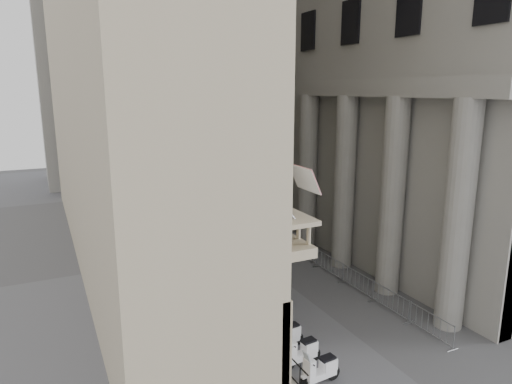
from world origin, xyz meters
TOP-DOWN VIEW (x-y plane):
  - far_building at (0.00, 48.00)m, footprint 22.00×10.00m
  - iron_fence at (-4.30, 18.00)m, footprint 0.30×28.00m
  - blue_awning at (4.15, 26.00)m, footprint 1.60×3.00m
  - scooter_0 at (-3.20, 4.91)m, footprint 1.44×0.68m
  - scooter_1 at (-3.20, 6.18)m, footprint 1.44×0.68m
  - scooter_2 at (-3.20, 7.46)m, footprint 1.44×0.68m
  - scooter_3 at (-3.20, 8.73)m, footprint 1.44×0.68m
  - scooter_4 at (-3.20, 10.01)m, footprint 1.44×0.68m
  - scooter_5 at (-3.20, 11.28)m, footprint 1.44×0.68m
  - scooter_6 at (-3.20, 12.55)m, footprint 1.44×0.68m
  - scooter_7 at (-3.20, 13.83)m, footprint 1.44×0.68m
  - scooter_8 at (-3.20, 15.10)m, footprint 1.44×0.68m
  - scooter_9 at (-3.20, 16.37)m, footprint 1.44×0.68m
  - scooter_10 at (-3.20, 17.65)m, footprint 1.44×0.68m
  - scooter_11 at (-3.20, 18.92)m, footprint 1.44×0.68m
  - scooter_12 at (-3.20, 20.19)m, footprint 1.44×0.68m
  - scooter_13 at (-3.20, 21.47)m, footprint 1.44×0.68m
  - scooter_14 at (-3.20, 22.74)m, footprint 1.44×0.68m
  - scooter_15 at (-3.20, 24.01)m, footprint 1.44×0.68m
  - barrier_0 at (2.83, 5.63)m, footprint 0.60×2.40m
  - barrier_1 at (2.83, 8.13)m, footprint 0.60×2.40m
  - barrier_2 at (2.83, 10.63)m, footprint 0.60×2.40m
  - barrier_3 at (2.83, 13.13)m, footprint 0.60×2.40m
  - barrier_4 at (2.83, 15.63)m, footprint 0.60×2.40m
  - barrier_5 at (2.83, 18.13)m, footprint 0.60×2.40m
  - barrier_6 at (2.83, 20.63)m, footprint 0.60×2.40m
  - barrier_7 at (2.83, 23.13)m, footprint 0.60×2.40m
  - barrier_8 at (2.83, 25.63)m, footprint 0.60×2.40m
  - security_tent at (-3.60, 28.31)m, footprint 3.54×3.54m
  - street_lamp at (-3.85, 27.88)m, footprint 2.78×1.13m
  - info_kiosk at (-4.19, 16.20)m, footprint 0.47×0.80m
  - pedestrian_a at (-0.59, 30.86)m, footprint 0.75×0.57m
  - pedestrian_b at (2.57, 27.54)m, footprint 1.08×0.99m
  - pedestrian_c at (0.07, 36.00)m, footprint 1.16×1.02m

SIDE VIEW (x-z plane):
  - iron_fence at x=-4.30m, z-range -0.70..0.70m
  - blue_awning at x=4.15m, z-range -1.50..1.50m
  - scooter_0 at x=-3.20m, z-range -0.75..0.75m
  - scooter_1 at x=-3.20m, z-range -0.75..0.75m
  - scooter_2 at x=-3.20m, z-range -0.75..0.75m
  - scooter_3 at x=-3.20m, z-range -0.75..0.75m
  - scooter_4 at x=-3.20m, z-range -0.75..0.75m
  - scooter_5 at x=-3.20m, z-range -0.75..0.75m
  - scooter_6 at x=-3.20m, z-range -0.75..0.75m
  - scooter_7 at x=-3.20m, z-range -0.75..0.75m
  - scooter_8 at x=-3.20m, z-range -0.75..0.75m
  - scooter_9 at x=-3.20m, z-range -0.75..0.75m
  - scooter_10 at x=-3.20m, z-range -0.75..0.75m
  - scooter_11 at x=-3.20m, z-range -0.75..0.75m
  - scooter_12 at x=-3.20m, z-range -0.75..0.75m
  - scooter_13 at x=-3.20m, z-range -0.75..0.75m
  - scooter_14 at x=-3.20m, z-range -0.75..0.75m
  - scooter_15 at x=-3.20m, z-range -0.75..0.75m
  - barrier_0 at x=2.83m, z-range -0.55..0.55m
  - barrier_1 at x=2.83m, z-range -0.55..0.55m
  - barrier_2 at x=2.83m, z-range -0.55..0.55m
  - barrier_3 at x=2.83m, z-range -0.55..0.55m
  - barrier_4 at x=2.83m, z-range -0.55..0.55m
  - barrier_5 at x=2.83m, z-range -0.55..0.55m
  - barrier_6 at x=2.83m, z-range -0.55..0.55m
  - barrier_7 at x=2.83m, z-range -0.55..0.55m
  - barrier_8 at x=2.83m, z-range -0.55..0.55m
  - info_kiosk at x=-4.19m, z-range 0.01..1.63m
  - pedestrian_b at x=2.57m, z-range 0.00..1.80m
  - pedestrian_a at x=-0.59m, z-range 0.00..1.85m
  - pedestrian_c at x=0.07m, z-range 0.00..2.00m
  - security_tent at x=-3.60m, z-range 0.97..3.84m
  - street_lamp at x=-3.85m, z-range 0.90..9.80m
  - far_building at x=0.00m, z-range 0.00..30.00m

